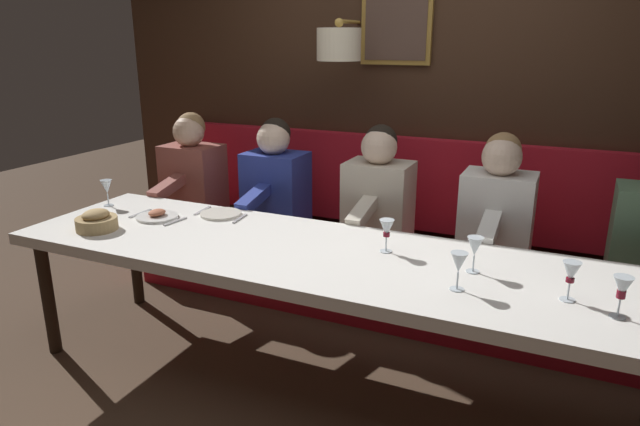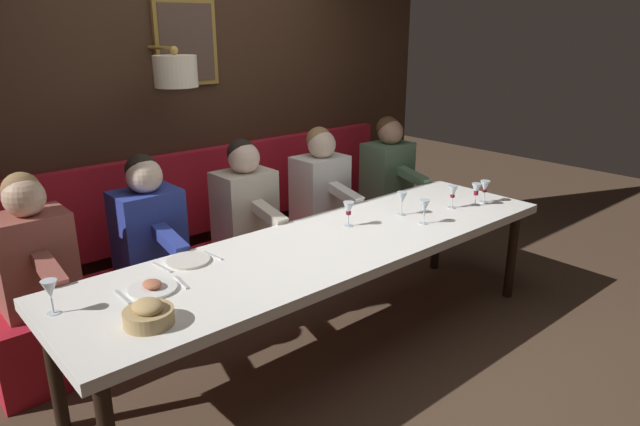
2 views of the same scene
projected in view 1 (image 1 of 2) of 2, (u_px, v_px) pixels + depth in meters
ground_plane at (322, 383)px, 2.97m from camera, size 12.00×12.00×0.00m
dining_table at (322, 262)px, 2.76m from camera, size 0.90×3.27×0.74m
banquette_bench at (378, 280)px, 3.67m from camera, size 0.52×3.47×0.45m
back_wall_panel at (409, 96)px, 3.84m from camera, size 0.59×4.67×2.90m
diner_near at (497, 207)px, 3.21m from camera, size 0.60×0.40×0.79m
diner_middle at (378, 193)px, 3.50m from camera, size 0.60×0.40×0.79m
diner_far at (275, 182)px, 3.79m from camera, size 0.60×0.40×0.79m
diner_farthest at (192, 172)px, 4.05m from camera, size 0.60×0.40×0.79m
place_setting_0 at (157, 216)px, 3.26m from camera, size 0.24×0.32×0.05m
place_setting_1 at (221, 214)px, 3.32m from camera, size 0.24×0.32×0.01m
wine_glass_0 at (387, 229)px, 2.72m from camera, size 0.07×0.07×0.16m
wine_glass_1 at (622, 289)px, 2.07m from camera, size 0.07×0.07×0.16m
wine_glass_2 at (459, 263)px, 2.30m from camera, size 0.07×0.07×0.16m
wine_glass_3 at (475, 247)px, 2.48m from camera, size 0.07×0.07×0.16m
wine_glass_4 at (571, 273)px, 2.21m from camera, size 0.07×0.07×0.16m
wine_glass_6 at (107, 187)px, 3.47m from camera, size 0.07×0.07×0.16m
bread_bowl at (96, 221)px, 3.05m from camera, size 0.22×0.22×0.12m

